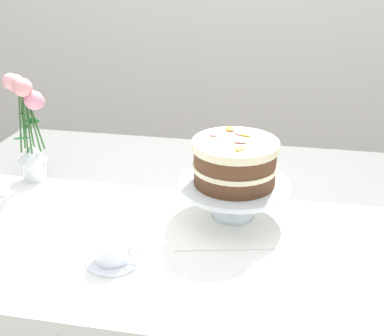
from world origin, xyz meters
The scene contains 6 objects.
dining_table centered at (0.00, -0.03, 0.65)m, with size 1.40×1.00×0.74m.
linen_napkin centered at (0.19, -0.04, 0.74)m, with size 0.32×0.32×0.00m, color white.
cake_stand centered at (0.19, -0.04, 0.82)m, with size 0.29×0.29×0.10m.
layer_cake centered at (0.19, -0.04, 0.90)m, with size 0.22×0.22×0.12m.
flower_vase centered at (-0.43, 0.08, 0.92)m, with size 0.11×0.10×0.33m.
teacup centered at (-0.05, -0.29, 0.76)m, with size 0.13×0.12×0.06m.
Camera 1 is at (0.30, -1.17, 1.40)m, focal length 46.16 mm.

